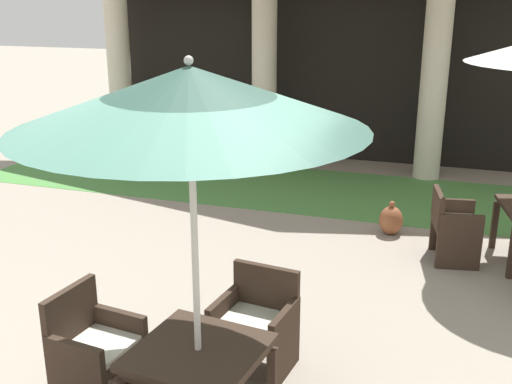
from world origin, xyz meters
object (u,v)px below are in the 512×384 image
object	(u,v)px
patio_chair_near_foreground_west	(94,351)
terracotta_urn	(391,220)
patio_umbrella_near_foreground	(190,102)
patio_chair_mid_left_west	(453,227)
patio_table_near_foreground	(199,361)
patio_chair_near_foreground_north	(256,325)

from	to	relation	value
patio_chair_near_foreground_west	terracotta_urn	world-z (taller)	patio_chair_near_foreground_west
patio_umbrella_near_foreground	patio_chair_mid_left_west	size ratio (longest dim) A/B	3.19
patio_umbrella_near_foreground	patio_table_near_foreground	bearing A→B (deg)	-108.43
patio_chair_near_foreground_west	patio_table_near_foreground	bearing A→B (deg)	90.00
patio_chair_near_foreground_west	patio_chair_mid_left_west	xyz separation A→B (m)	(2.63, 3.73, -0.00)
patio_table_near_foreground	patio_chair_near_foreground_north	xyz separation A→B (m)	(0.12, 0.95, -0.21)
patio_chair_near_foreground_west	patio_chair_near_foreground_north	world-z (taller)	patio_chair_near_foreground_west
patio_chair_near_foreground_west	patio_chair_mid_left_west	distance (m)	4.56
patio_chair_near_foreground_north	patio_chair_mid_left_west	size ratio (longest dim) A/B	1.00
patio_chair_near_foreground_west	terracotta_urn	size ratio (longest dim) A/B	1.98
patio_chair_near_foreground_west	patio_chair_mid_left_west	bearing A→B (deg)	152.00
patio_table_near_foreground	patio_chair_mid_left_west	bearing A→B (deg)	66.30
patio_umbrella_near_foreground	patio_chair_near_foreground_west	distance (m)	2.25
patio_chair_near_foreground_west	terracotta_urn	bearing A→B (deg)	164.28
patio_chair_near_foreground_west	patio_chair_near_foreground_north	xyz separation A→B (m)	(1.07, 0.83, -0.03)
terracotta_urn	patio_table_near_foreground	bearing A→B (deg)	-101.36
patio_chair_near_foreground_north	terracotta_urn	distance (m)	3.61
patio_umbrella_near_foreground	patio_chair_near_foreground_north	bearing A→B (deg)	82.75
terracotta_urn	patio_umbrella_near_foreground	bearing A→B (deg)	-101.36
patio_chair_near_foreground_north	patio_chair_mid_left_west	distance (m)	3.30
patio_chair_near_foreground_north	patio_chair_near_foreground_west	bearing A→B (deg)	45.01
patio_umbrella_near_foreground	terracotta_urn	bearing A→B (deg)	78.64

